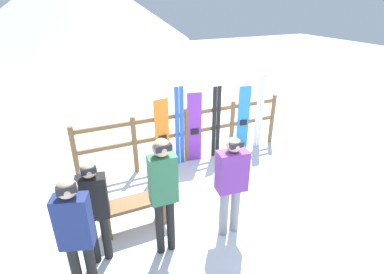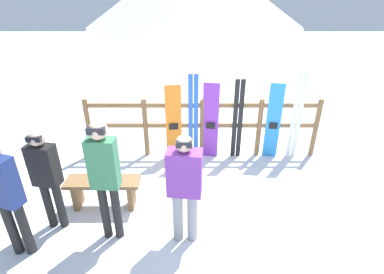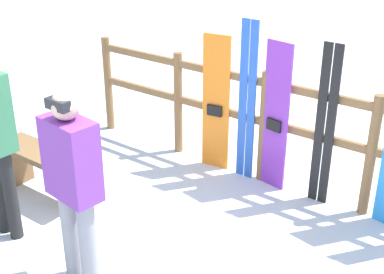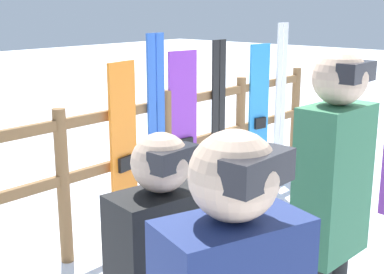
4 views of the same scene
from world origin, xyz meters
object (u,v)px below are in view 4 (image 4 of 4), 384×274
ski_pair_black (218,123)px  snowboard_blue (258,116)px  person_plaid_green (331,210)px  snowboard_orange (124,155)px  ski_pair_blue (157,134)px  snowboard_purple (183,136)px  ski_pair_white (280,101)px

ski_pair_black → snowboard_blue: ski_pair_black is taller
person_plaid_green → ski_pair_black: (2.00, 2.22, -0.26)m
snowboard_orange → ski_pair_black: bearing=0.2°
snowboard_orange → ski_pair_blue: ski_pair_blue is taller
snowboard_blue → snowboard_orange: bearing=-180.0°
snowboard_orange → ski_pair_blue: 0.40m
ski_pair_blue → person_plaid_green: bearing=-117.0°
person_plaid_green → ski_pair_black: person_plaid_green is taller
ski_pair_blue → snowboard_purple: (0.34, -0.00, -0.09)m
snowboard_purple → snowboard_blue: 1.23m
person_plaid_green → ski_pair_black: size_ratio=1.09×
ski_pair_black → snowboard_blue: 0.71m
snowboard_orange → snowboard_purple: snowboard_purple is taller
snowboard_purple → ski_pair_white: (1.68, 0.00, 0.11)m
person_plaid_green → ski_pair_black: 3.00m
person_plaid_green → snowboard_blue: bearing=39.3°
snowboard_blue → ski_pair_white: (0.44, 0.00, 0.11)m
snowboard_orange → snowboard_purple: bearing=0.0°
snowboard_purple → snowboard_blue: bearing=-0.0°
ski_pair_white → person_plaid_green: bearing=-144.9°
person_plaid_green → snowboard_blue: (2.71, 2.21, -0.30)m
ski_pair_blue → ski_pair_white: bearing=0.0°
ski_pair_blue → snowboard_blue: (1.58, -0.00, -0.09)m
snowboard_orange → ski_pair_blue: size_ratio=0.88×
person_plaid_green → snowboard_blue: person_plaid_green is taller
ski_pair_blue → ski_pair_black: 0.87m
person_plaid_green → ski_pair_blue: person_plaid_green is taller
snowboard_purple → snowboard_blue: snowboard_purple is taller
ski_pair_blue → ski_pair_white: size_ratio=0.98×
snowboard_blue → ski_pair_white: 0.46m
person_plaid_green → snowboard_purple: (1.47, 2.21, -0.30)m
snowboard_orange → ski_pair_white: 2.41m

